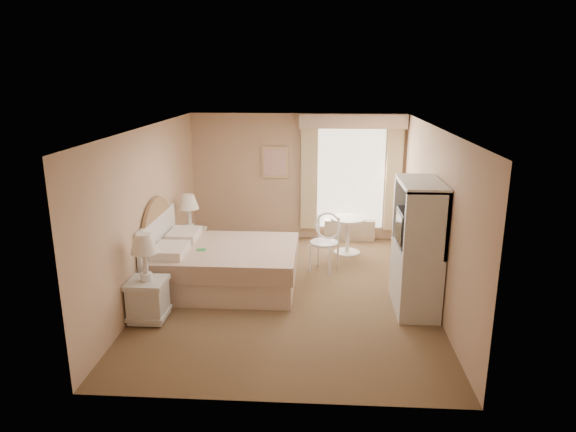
# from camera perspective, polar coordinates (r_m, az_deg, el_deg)

# --- Properties ---
(room) EXTENTS (4.21, 5.51, 2.51)m
(room) POSITION_cam_1_polar(r_m,az_deg,el_deg) (7.54, 0.14, 0.29)
(room) COLOR brown
(room) RESTS_ON ground
(window) EXTENTS (2.05, 0.22, 2.51)m
(window) POSITION_cam_1_polar(r_m,az_deg,el_deg) (10.11, 7.02, 4.63)
(window) COLOR white
(window) RESTS_ON room
(framed_art) EXTENTS (0.52, 0.04, 0.62)m
(framed_art) POSITION_cam_1_polar(r_m,az_deg,el_deg) (10.16, -1.48, 5.98)
(framed_art) COLOR #D2AD81
(framed_art) RESTS_ON room
(bed) EXTENTS (2.19, 1.72, 1.53)m
(bed) POSITION_cam_1_polar(r_m,az_deg,el_deg) (8.10, -7.73, -5.33)
(bed) COLOR #DAA98D
(bed) RESTS_ON room
(nightstand_near) EXTENTS (0.50, 0.50, 1.21)m
(nightstand_near) POSITION_cam_1_polar(r_m,az_deg,el_deg) (7.17, -15.37, -7.81)
(nightstand_near) COLOR silver
(nightstand_near) RESTS_ON room
(nightstand_far) EXTENTS (0.49, 0.49, 1.19)m
(nightstand_far) POSITION_cam_1_polar(r_m,az_deg,el_deg) (9.28, -10.79, -2.21)
(nightstand_far) COLOR silver
(nightstand_far) RESTS_ON room
(round_table) EXTENTS (0.64, 0.64, 0.68)m
(round_table) POSITION_cam_1_polar(r_m,az_deg,el_deg) (9.54, 6.65, -1.51)
(round_table) COLOR silver
(round_table) RESTS_ON room
(cafe_chair) EXTENTS (0.62, 0.62, 0.98)m
(cafe_chair) POSITION_cam_1_polar(r_m,az_deg,el_deg) (8.67, 4.21, -2.40)
(cafe_chair) COLOR silver
(cafe_chair) RESTS_ON room
(armoire) EXTENTS (0.55, 1.11, 1.84)m
(armoire) POSITION_cam_1_polar(r_m,az_deg,el_deg) (7.40, 14.13, -4.44)
(armoire) COLOR silver
(armoire) RESTS_ON room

